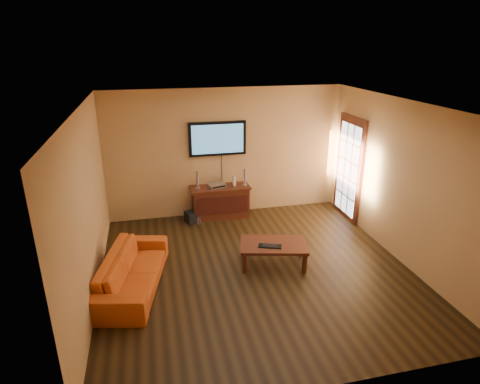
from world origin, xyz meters
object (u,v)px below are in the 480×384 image
object	(u,v)px
television	(217,139)
speaker_right	(245,178)
media_console	(220,202)
bottle	(199,222)
coffee_table	(274,246)
keyboard	(270,246)
av_receiver	(216,185)
speaker_left	(197,180)
sofa	(132,265)
game_console	(234,180)
subwoofer	(192,217)

from	to	relation	value
television	speaker_right	distance (m)	1.00
media_console	bottle	distance (m)	0.70
coffee_table	keyboard	world-z (taller)	keyboard
av_receiver	speaker_left	bearing A→B (deg)	161.71
speaker_left	keyboard	world-z (taller)	speaker_left
sofa	speaker_right	size ratio (longest dim) A/B	5.39
keyboard	media_console	bearing A→B (deg)	100.73
media_console	av_receiver	xyz separation A→B (m)	(-0.08, 0.00, 0.38)
coffee_table	media_console	bearing A→B (deg)	103.50
media_console	sofa	xyz separation A→B (m)	(-1.78, -2.29, 0.03)
media_console	av_receiver	distance (m)	0.39
game_console	subwoofer	world-z (taller)	game_console
speaker_right	av_receiver	size ratio (longest dim) A/B	1.03
media_console	subwoofer	xyz separation A→B (m)	(-0.64, -0.14, -0.23)
coffee_table	speaker_left	xyz separation A→B (m)	(-0.98, 2.16, 0.52)
sofa	av_receiver	distance (m)	2.88
media_console	speaker_right	size ratio (longest dim) A/B	3.48
av_receiver	subwoofer	bearing A→B (deg)	179.55
television	game_console	world-z (taller)	television
sofa	bottle	size ratio (longest dim) A/B	8.59
sofa	subwoofer	distance (m)	2.45
media_console	sofa	bearing A→B (deg)	-127.97
av_receiver	sofa	bearing A→B (deg)	-141.76
television	speaker_right	world-z (taller)	television
speaker_left	av_receiver	bearing A→B (deg)	-3.17
game_console	television	bearing A→B (deg)	153.52
television	subwoofer	xyz separation A→B (m)	(-0.64, -0.34, -1.55)
media_console	sofa	size ratio (longest dim) A/B	0.65
sofa	speaker_left	xyz separation A→B (m)	(1.31, 2.31, 0.48)
sofa	speaker_left	bearing A→B (deg)	-17.16
television	game_console	bearing A→B (deg)	-28.58
bottle	television	bearing A→B (deg)	48.89
television	speaker_right	size ratio (longest dim) A/B	3.32
av_receiver	speaker_right	bearing A→B (deg)	-18.00
game_console	keyboard	distance (m)	2.29
television	speaker_left	world-z (taller)	television
media_console	av_receiver	world-z (taller)	av_receiver
subwoofer	keyboard	world-z (taller)	keyboard
av_receiver	coffee_table	bearing A→B (deg)	-89.62
media_console	bottle	world-z (taller)	media_console
coffee_table	subwoofer	world-z (taller)	coffee_table
speaker_right	television	bearing A→B (deg)	157.00
speaker_left	subwoofer	distance (m)	0.78
sofa	av_receiver	xyz separation A→B (m)	(1.70, 2.29, 0.35)
media_console	subwoofer	size ratio (longest dim) A/B	5.21
sofa	av_receiver	world-z (taller)	av_receiver
coffee_table	speaker_left	bearing A→B (deg)	114.50
media_console	television	bearing A→B (deg)	90.00
television	sofa	size ratio (longest dim) A/B	0.62
television	coffee_table	xyz separation A→B (m)	(0.51, -2.33, -1.33)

